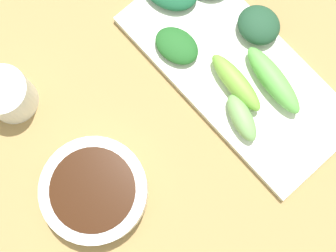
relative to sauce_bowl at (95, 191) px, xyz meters
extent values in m
cube|color=#9C7B49|center=(0.16, -0.03, -0.03)|extent=(2.10, 2.10, 0.02)
cylinder|color=white|center=(0.00, 0.00, 0.00)|extent=(0.12, 0.12, 0.04)
cylinder|color=black|center=(0.00, 0.00, 0.00)|extent=(0.10, 0.10, 0.03)
cube|color=silver|center=(0.23, 0.00, -0.02)|extent=(0.14, 0.31, 0.01)
ellipsoid|color=#71A359|center=(0.19, -0.05, 0.00)|extent=(0.04, 0.07, 0.02)
ellipsoid|color=#215B23|center=(0.19, 0.07, 0.00)|extent=(0.05, 0.07, 0.02)
ellipsoid|color=#1F452C|center=(0.28, 0.02, 0.00)|extent=(0.06, 0.06, 0.03)
ellipsoid|color=#76B43D|center=(0.21, -0.02, 0.01)|extent=(0.03, 0.09, 0.03)
ellipsoid|color=#5EB14A|center=(0.25, -0.04, 0.01)|extent=(0.04, 0.10, 0.03)
cylinder|color=white|center=(0.00, 0.16, 0.01)|extent=(0.06, 0.06, 0.06)
camera|label=1|loc=(0.04, -0.09, 0.59)|focal=53.93mm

